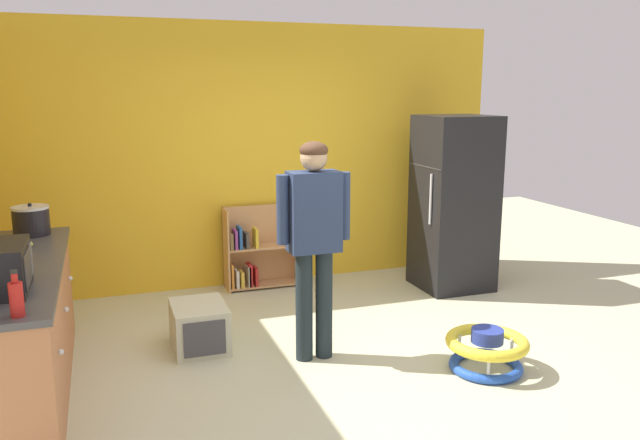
% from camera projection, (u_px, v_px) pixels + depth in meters
% --- Properties ---
extents(ground_plane, '(12.00, 12.00, 0.00)m').
position_uv_depth(ground_plane, '(341.00, 367.00, 4.72)').
color(ground_plane, beige).
rests_on(ground_plane, ground).
extents(back_wall, '(5.20, 0.06, 2.70)m').
position_uv_depth(back_wall, '(262.00, 156.00, 6.60)').
color(back_wall, gold).
rests_on(back_wall, ground).
extents(kitchen_counter, '(0.65, 2.33, 0.90)m').
position_uv_depth(kitchen_counter, '(17.00, 330.00, 4.25)').
color(kitchen_counter, '#B7734A').
rests_on(kitchen_counter, ground).
extents(refrigerator, '(0.73, 0.68, 1.78)m').
position_uv_depth(refrigerator, '(454.00, 203.00, 6.49)').
color(refrigerator, black).
rests_on(refrigerator, ground).
extents(bookshelf, '(0.80, 0.28, 0.85)m').
position_uv_depth(bookshelf, '(257.00, 253.00, 6.60)').
color(bookshelf, tan).
rests_on(bookshelf, ground).
extents(standing_person, '(0.57, 0.22, 1.67)m').
position_uv_depth(standing_person, '(314.00, 231.00, 4.70)').
color(standing_person, '#1C262A').
rests_on(standing_person, ground).
extents(baby_walker, '(0.60, 0.60, 0.32)m').
position_uv_depth(baby_walker, '(487.00, 350.00, 4.65)').
color(baby_walker, blue).
rests_on(baby_walker, ground).
extents(pet_carrier, '(0.42, 0.55, 0.36)m').
position_uv_depth(pet_carrier, '(199.00, 326.00, 5.05)').
color(pet_carrier, beige).
rests_on(pet_carrier, ground).
extents(crock_pot, '(0.28, 0.28, 0.26)m').
position_uv_depth(crock_pot, '(31.00, 221.00, 5.01)').
color(crock_pot, black).
rests_on(crock_pot, kitchen_counter).
extents(banana_bunch, '(0.12, 0.16, 0.04)m').
position_uv_depth(banana_bunch, '(27.00, 243.00, 4.65)').
color(banana_bunch, yellow).
rests_on(banana_bunch, kitchen_counter).
extents(ketchup_bottle, '(0.07, 0.07, 0.25)m').
position_uv_depth(ketchup_bottle, '(16.00, 298.00, 3.21)').
color(ketchup_bottle, red).
rests_on(ketchup_bottle, kitchen_counter).
extents(white_cup, '(0.08, 0.08, 0.09)m').
position_uv_depth(white_cup, '(7.00, 247.00, 4.44)').
color(white_cup, white).
rests_on(white_cup, kitchen_counter).
extents(teal_cup, '(0.08, 0.08, 0.09)m').
position_uv_depth(teal_cup, '(4.00, 259.00, 4.15)').
color(teal_cup, teal).
rests_on(teal_cup, kitchen_counter).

